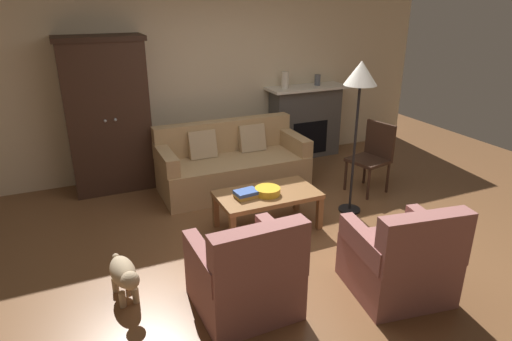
{
  "coord_description": "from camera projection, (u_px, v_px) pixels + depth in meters",
  "views": [
    {
      "loc": [
        -1.92,
        -3.58,
        2.41
      ],
      "look_at": [
        -0.0,
        0.72,
        0.55
      ],
      "focal_mm": 31.19,
      "sensor_mm": 36.0,
      "label": 1
    }
  ],
  "objects": [
    {
      "name": "mantel_vase_cream",
      "position": [
        285.0,
        80.0,
        6.58
      ],
      "size": [
        0.11,
        0.11,
        0.24
      ],
      "primitive_type": "cylinder",
      "color": "beige",
      "rests_on": "fireplace"
    },
    {
      "name": "armchair_near_right",
      "position": [
        400.0,
        261.0,
        3.76
      ],
      "size": [
        0.88,
        0.88,
        0.88
      ],
      "color": "#935B56",
      "rests_on": "ground"
    },
    {
      "name": "mantel_vase_slate",
      "position": [
        317.0,
        80.0,
        6.81
      ],
      "size": [
        0.09,
        0.09,
        0.16
      ],
      "primitive_type": "cylinder",
      "color": "#565B66",
      "rests_on": "fireplace"
    },
    {
      "name": "armoire",
      "position": [
        108.0,
        116.0,
        5.65
      ],
      "size": [
        1.06,
        0.57,
        1.97
      ],
      "color": "#382319",
      "rests_on": "ground"
    },
    {
      "name": "side_chair_wooden",
      "position": [
        373.0,
        153.0,
        5.74
      ],
      "size": [
        0.53,
        0.53,
        0.9
      ],
      "color": "#382319",
      "rests_on": "ground"
    },
    {
      "name": "armchair_near_left",
      "position": [
        246.0,
        276.0,
        3.56
      ],
      "size": [
        0.79,
        0.79,
        0.88
      ],
      "color": "#935B56",
      "rests_on": "ground"
    },
    {
      "name": "ground_plane",
      "position": [
        284.0,
        242.0,
        4.66
      ],
      "size": [
        9.6,
        9.6,
        0.0
      ],
      "primitive_type": "plane",
      "color": "brown"
    },
    {
      "name": "coffee_table",
      "position": [
        267.0,
        197.0,
        4.83
      ],
      "size": [
        1.1,
        0.6,
        0.42
      ],
      "color": "olive",
      "rests_on": "ground"
    },
    {
      "name": "floor_lamp",
      "position": [
        360.0,
        83.0,
        4.79
      ],
      "size": [
        0.36,
        0.36,
        1.77
      ],
      "color": "black",
      "rests_on": "ground"
    },
    {
      "name": "couch",
      "position": [
        232.0,
        165.0,
        5.87
      ],
      "size": [
        1.92,
        0.86,
        0.86
      ],
      "color": "tan",
      "rests_on": "ground"
    },
    {
      "name": "fireplace",
      "position": [
        305.0,
        121.0,
        6.99
      ],
      "size": [
        1.26,
        0.48,
        1.12
      ],
      "color": "#4C4947",
      "rests_on": "ground"
    },
    {
      "name": "fruit_bowl",
      "position": [
        268.0,
        191.0,
        4.76
      ],
      "size": [
        0.27,
        0.27,
        0.08
      ],
      "primitive_type": "cylinder",
      "color": "gold",
      "rests_on": "coffee_table"
    },
    {
      "name": "dog",
      "position": [
        124.0,
        274.0,
        3.7
      ],
      "size": [
        0.24,
        0.57,
        0.39
      ],
      "color": "tan",
      "rests_on": "ground"
    },
    {
      "name": "book_stack",
      "position": [
        247.0,
        194.0,
        4.69
      ],
      "size": [
        0.26,
        0.19,
        0.08
      ],
      "color": "gold",
      "rests_on": "coffee_table"
    },
    {
      "name": "back_wall",
      "position": [
        203.0,
        72.0,
        6.31
      ],
      "size": [
        7.2,
        0.1,
        2.8
      ],
      "primitive_type": "cube",
      "color": "beige",
      "rests_on": "ground"
    }
  ]
}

